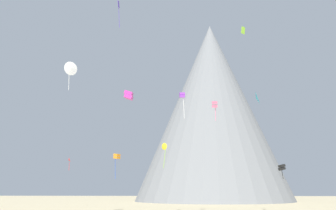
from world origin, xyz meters
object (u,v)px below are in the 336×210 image
Objects in this scene: kite_lime_high at (243,30)px; kite_rainbow_mid at (215,105)px; kite_violet_mid at (182,95)px; kite_yellow_low at (164,147)px; rock_massif at (216,118)px; kite_indigo_high at (119,8)px; kite_red_low at (69,160)px; kite_orange_low at (117,157)px; kite_magenta_mid at (129,95)px; kite_cyan_mid at (257,98)px; kite_white_mid at (71,69)px; kite_black_low at (282,167)px.

kite_lime_high reaches higher than kite_rainbow_mid.
kite_rainbow_mid is (5.63, -3.97, -2.64)m from kite_violet_mid.
kite_lime_high is 0.32× the size of kite_yellow_low.
kite_yellow_low is at bearing -176.88° from kite_lime_high.
rock_massif is 75.04m from kite_indigo_high.
kite_rainbow_mid is (34.51, -30.03, 7.17)m from kite_red_low.
kite_orange_low is at bearing -166.66° from kite_lime_high.
kite_magenta_mid is (-20.93, -13.69, -16.62)m from kite_lime_high.
kite_cyan_mid is at bearing 136.63° from kite_indigo_high.
kite_yellow_low is at bearing -101.92° from rock_massif.
rock_massif reaches higher than kite_magenta_mid.
kite_white_mid is at bearing -110.24° from rock_massif.
kite_violet_mid is 1.80× the size of kite_black_low.
kite_magenta_mid reaches higher than kite_rainbow_mid.
kite_orange_low is 0.76× the size of kite_indigo_high.
kite_lime_high is at bearing 39.55° from kite_yellow_low.
kite_white_mid is 22.90m from kite_yellow_low.
kite_yellow_low is at bearing -115.44° from kite_black_low.
kite_white_mid is at bearing -94.92° from kite_black_low.
kite_cyan_mid is at bearing 41.69° from kite_red_low.
kite_cyan_mid reaches higher than kite_rainbow_mid.
kite_cyan_mid is (1.27, -4.58, -15.26)m from kite_lime_high.
kite_magenta_mid is 30.81m from kite_black_low.
kite_black_low is 45.10m from kite_indigo_high.
kite_black_low is (36.87, 9.44, -16.44)m from kite_white_mid.
kite_lime_high is 15.99m from kite_cyan_mid.
kite_violet_mid is at bearing 125.77° from kite_indigo_high.
kite_orange_low is 20.11m from kite_rainbow_mid.
kite_red_low is 30.34m from kite_orange_low.
kite_yellow_low reaches higher than kite_red_low.
kite_magenta_mid reaches higher than kite_red_low.
kite_violet_mid is 11.03m from kite_yellow_low.
kite_violet_mid reaches higher than kite_magenta_mid.
kite_violet_mid is 1.92× the size of kite_cyan_mid.
kite_violet_mid is 20.33m from kite_white_mid.
kite_cyan_mid reaches higher than kite_orange_low.
kite_black_low is at bearing 114.66° from kite_magenta_mid.
kite_orange_low is (-22.87, -73.70, -20.35)m from rock_massif.
kite_orange_low is 0.95× the size of kite_yellow_low.
rock_massif is 29.15× the size of kite_cyan_mid.
kite_black_low is at bearing -27.11° from kite_white_mid.
kite_red_low is (-39.78, -48.54, -19.11)m from rock_massif.
kite_orange_low is at bearing 169.76° from kite_violet_mid.
kite_red_low is at bearing 65.48° from kite_white_mid.
kite_indigo_high is (-26.76, 3.40, 20.26)m from kite_cyan_mid.
kite_red_low is 0.72× the size of kite_orange_low.
kite_rainbow_mid is (14.17, 4.26, -0.81)m from kite_magenta_mid.
rock_massif is 14.64× the size of kite_white_mid.
kite_yellow_low is (-9.35, 9.32, -6.25)m from kite_rainbow_mid.
kite_orange_low is 9.62m from kite_yellow_low.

